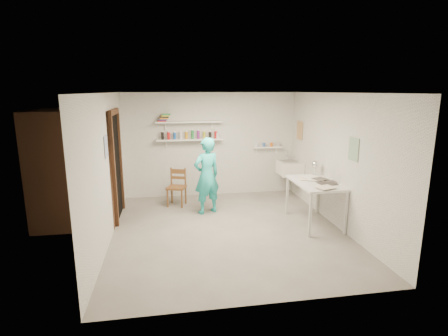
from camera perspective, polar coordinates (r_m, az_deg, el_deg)
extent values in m
cube|color=slate|center=(6.33, 0.61, -10.19)|extent=(4.00, 4.50, 0.02)
cube|color=silver|center=(5.84, 0.67, 12.28)|extent=(4.00, 4.50, 0.02)
cube|color=silver|center=(8.17, -2.17, 3.82)|extent=(4.00, 0.02, 2.40)
cube|color=silver|center=(3.84, 6.65, -6.31)|extent=(4.00, 0.02, 2.40)
cube|color=silver|center=(5.96, -18.75, -0.11)|extent=(0.02, 4.50, 2.40)
cube|color=silver|center=(6.62, 18.02, 1.15)|extent=(0.02, 4.50, 2.40)
cube|color=black|center=(7.01, -17.17, 0.15)|extent=(0.02, 0.90, 2.00)
cube|color=brown|center=(7.13, -22.85, 0.33)|extent=(1.40, 1.50, 2.10)
cube|color=brown|center=(6.87, -17.57, 8.74)|extent=(0.06, 1.05, 0.10)
cube|color=brown|center=(6.53, -17.55, -0.77)|extent=(0.06, 0.10, 2.00)
cube|color=brown|center=(7.50, -16.54, 0.96)|extent=(0.06, 0.10, 2.00)
cube|color=white|center=(7.97, -5.64, 4.64)|extent=(1.50, 0.22, 0.03)
cube|color=white|center=(7.93, -5.70, 7.51)|extent=(1.50, 0.22, 0.03)
cube|color=white|center=(8.37, 7.13, 3.39)|extent=(0.70, 0.14, 0.03)
cube|color=#334C7F|center=(5.94, -18.70, 3.30)|extent=(0.01, 0.28, 0.36)
cube|color=#995933|center=(8.18, 12.26, 6.03)|extent=(0.01, 0.34, 0.42)
cube|color=#3F724C|center=(6.09, 20.39, 2.90)|extent=(0.01, 0.30, 0.38)
cube|color=white|center=(8.14, 10.69, 0.00)|extent=(0.48, 0.60, 0.30)
imported|color=#25BCB8|center=(6.97, -2.83, -1.28)|extent=(0.66, 0.56, 1.55)
cylinder|color=beige|center=(7.12, -2.35, 1.14)|extent=(0.27, 0.14, 0.28)
cube|color=brown|center=(7.57, -7.77, -3.16)|extent=(0.47, 0.46, 0.81)
cube|color=silver|center=(6.70, 14.55, -5.54)|extent=(0.73, 1.21, 0.81)
sphere|color=white|center=(7.05, 14.72, 0.59)|extent=(0.15, 0.15, 0.15)
cylinder|color=black|center=(7.94, -10.21, 5.20)|extent=(0.06, 0.06, 0.17)
cylinder|color=red|center=(7.94, -9.20, 5.24)|extent=(0.06, 0.06, 0.17)
cylinder|color=blue|center=(7.94, -8.18, 5.27)|extent=(0.06, 0.06, 0.17)
cylinder|color=white|center=(7.95, -7.17, 5.31)|extent=(0.06, 0.06, 0.17)
cylinder|color=orange|center=(7.95, -6.16, 5.34)|extent=(0.06, 0.06, 0.17)
cylinder|color=#268C3F|center=(7.96, -5.15, 5.37)|extent=(0.06, 0.06, 0.17)
cylinder|color=#8C268C|center=(7.97, -4.14, 5.40)|extent=(0.06, 0.06, 0.17)
cylinder|color=gold|center=(7.99, -3.14, 5.42)|extent=(0.06, 0.06, 0.17)
cylinder|color=black|center=(8.01, -2.14, 5.45)|extent=(0.06, 0.06, 0.17)
cylinder|color=red|center=(8.03, -1.14, 5.47)|extent=(0.06, 0.06, 0.17)
cube|color=red|center=(7.91, -10.08, 7.57)|extent=(0.18, 0.14, 0.03)
cube|color=#1933A5|center=(7.90, -9.95, 7.78)|extent=(0.18, 0.14, 0.03)
cube|color=orange|center=(7.90, -9.81, 7.99)|extent=(0.18, 0.14, 0.03)
cube|color=black|center=(7.90, -9.67, 8.20)|extent=(0.18, 0.14, 0.03)
cube|color=yellow|center=(7.90, -9.53, 8.40)|extent=(0.18, 0.14, 0.03)
cube|color=#338C4C|center=(7.90, -9.39, 8.61)|extent=(0.18, 0.14, 0.03)
cylinder|color=silver|center=(8.31, 5.77, 3.77)|extent=(0.07, 0.07, 0.09)
cylinder|color=#335999|center=(8.35, 6.68, 3.79)|extent=(0.07, 0.07, 0.09)
cylinder|color=orange|center=(8.38, 7.59, 3.81)|extent=(0.07, 0.07, 0.09)
cylinder|color=#999999|center=(8.43, 8.48, 3.82)|extent=(0.07, 0.07, 0.09)
cube|color=silver|center=(6.59, 14.74, -2.18)|extent=(0.30, 0.22, 0.00)
cube|color=#4C4742|center=(6.59, 14.74, -2.15)|extent=(0.30, 0.22, 0.00)
cube|color=beige|center=(6.59, 14.74, -2.11)|extent=(0.30, 0.22, 0.00)
cube|color=#383330|center=(6.59, 14.74, -2.08)|extent=(0.30, 0.22, 0.00)
cube|color=silver|center=(6.59, 14.75, -2.05)|extent=(0.30, 0.22, 0.00)
cube|color=silver|center=(6.59, 14.75, -2.01)|extent=(0.30, 0.22, 0.00)
cube|color=#4C4742|center=(6.58, 14.75, -1.98)|extent=(0.30, 0.22, 0.00)
cube|color=beige|center=(6.58, 14.75, -1.95)|extent=(0.30, 0.22, 0.00)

